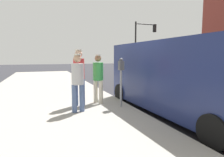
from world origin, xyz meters
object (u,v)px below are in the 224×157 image
object	(u,v)px
parking_meter_near	(121,74)
pedestrian_in_red	(79,74)
pedestrian_in_gray	(78,79)
parked_van	(180,76)
traffic_light_corner	(143,39)
pedestrian_in_green	(98,76)

from	to	relation	value
parking_meter_near	pedestrian_in_red	size ratio (longest dim) A/B	0.85
pedestrian_in_gray	parked_van	bearing A→B (deg)	165.29
traffic_light_corner	pedestrian_in_green	bearing A→B (deg)	54.98
pedestrian_in_green	traffic_light_corner	bearing A→B (deg)	-125.02
parking_meter_near	traffic_light_corner	xyz separation A→B (m)	(-7.65, -12.37, 2.34)
parking_meter_near	pedestrian_in_red	distance (m)	1.33
pedestrian_in_gray	pedestrian_in_green	bearing A→B (deg)	-136.09
pedestrian_in_green	traffic_light_corner	size ratio (longest dim) A/B	0.31
parking_meter_near	parked_van	distance (m)	1.74
pedestrian_in_green	traffic_light_corner	world-z (taller)	traffic_light_corner
pedestrian_in_gray	parked_van	distance (m)	2.97
pedestrian_in_red	pedestrian_in_gray	size ratio (longest dim) A/B	1.09
pedestrian_in_gray	parked_van	xyz separation A→B (m)	(-2.87, 0.75, 0.07)
pedestrian_in_red	pedestrian_in_green	world-z (taller)	pedestrian_in_red
pedestrian_in_gray	traffic_light_corner	size ratio (longest dim) A/B	0.32
pedestrian_in_gray	traffic_light_corner	bearing A→B (deg)	-125.83
pedestrian_in_red	pedestrian_in_green	bearing A→B (deg)	-168.93
pedestrian_in_green	pedestrian_in_gray	bearing A→B (deg)	43.91
pedestrian_in_green	pedestrian_in_gray	xyz separation A→B (m)	(0.83, 0.79, 0.00)
pedestrian_in_red	parked_van	distance (m)	3.06
pedestrian_in_green	traffic_light_corner	distance (m)	14.49
pedestrian_in_green	pedestrian_in_red	bearing A→B (deg)	11.07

